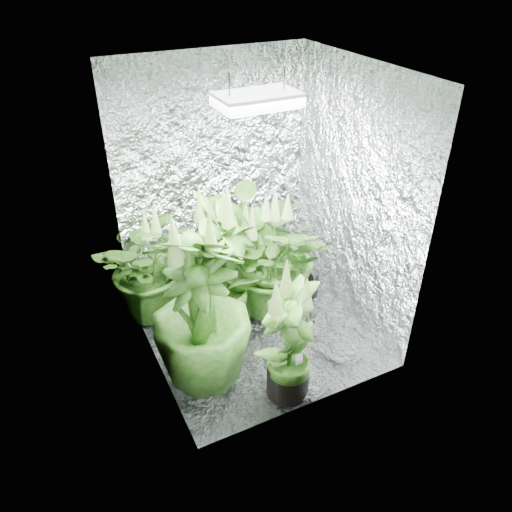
{
  "coord_description": "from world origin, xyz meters",
  "views": [
    {
      "loc": [
        -1.34,
        -2.7,
        2.64
      ],
      "look_at": [
        -0.01,
        0.0,
        0.72
      ],
      "focal_mm": 35.0,
      "sensor_mm": 36.0,
      "label": 1
    }
  ],
  "objects": [
    {
      "name": "plant_f",
      "position": [
        -0.09,
        -0.64,
        0.46
      ],
      "size": [
        0.66,
        0.66,
        1.01
      ],
      "rotation": [
        0.0,
        0.0,
        4.18
      ],
      "color": "black",
      "rests_on": "ground"
    },
    {
      "name": "plant_c",
      "position": [
        0.02,
        0.33,
        0.44
      ],
      "size": [
        0.49,
        0.49,
        0.97
      ],
      "rotation": [
        0.0,
        0.0,
        1.55
      ],
      "color": "black",
      "rests_on": "ground"
    },
    {
      "name": "circulation_fan",
      "position": [
        0.61,
        0.24,
        0.15
      ],
      "size": [
        0.14,
        0.3,
        0.34
      ],
      "rotation": [
        0.0,
        0.0,
        0.05
      ],
      "color": "black",
      "rests_on": "ground"
    },
    {
      "name": "ground",
      "position": [
        0.0,
        0.0,
        0.0
      ],
      "size": [
        1.6,
        1.6,
        0.0
      ],
      "primitive_type": "plane",
      "color": "silver",
      "rests_on": "ground"
    },
    {
      "name": "plant_label",
      "position": [
        -0.02,
        -0.67,
        0.3
      ],
      "size": [
        0.05,
        0.03,
        0.09
      ],
      "primitive_type": "cube",
      "rotation": [
        -0.21,
        0.0,
        -0.01
      ],
      "color": "white",
      "rests_on": "plant_f"
    },
    {
      "name": "grow_lamp",
      "position": [
        0.0,
        0.0,
        1.83
      ],
      "size": [
        0.5,
        0.3,
        0.22
      ],
      "color": "gray",
      "rests_on": "ceiling"
    },
    {
      "name": "plant_e",
      "position": [
        0.24,
        0.19,
        0.53
      ],
      "size": [
        1.13,
        1.13,
        1.11
      ],
      "rotation": [
        0.0,
        0.0,
        3.42
      ],
      "color": "black",
      "rests_on": "ground"
    },
    {
      "name": "walls",
      "position": [
        0.0,
        0.0,
        1.0
      ],
      "size": [
        1.62,
        1.62,
        2.0
      ],
      "color": "silver",
      "rests_on": "ground"
    },
    {
      "name": "plant_b",
      "position": [
        -0.2,
        0.16,
        0.58
      ],
      "size": [
        0.85,
        0.85,
        1.26
      ],
      "rotation": [
        0.0,
        0.0,
        0.92
      ],
      "color": "black",
      "rests_on": "ground"
    },
    {
      "name": "plant_d",
      "position": [
        -0.54,
        -0.26,
        0.61
      ],
      "size": [
        0.93,
        0.93,
        1.31
      ],
      "rotation": [
        0.0,
        0.0,
        2.58
      ],
      "color": "black",
      "rests_on": "ground"
    },
    {
      "name": "plant_a",
      "position": [
        -0.64,
        0.6,
        0.47
      ],
      "size": [
        0.95,
        0.95,
        0.99
      ],
      "rotation": [
        0.0,
        0.0,
        6.11
      ],
      "color": "black",
      "rests_on": "ground"
    },
    {
      "name": "ceiling",
      "position": [
        0.0,
        0.0,
        2.0
      ],
      "size": [
        1.6,
        1.6,
        0.01
      ],
      "primitive_type": "cube",
      "color": "silver",
      "rests_on": "walls"
    }
  ]
}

